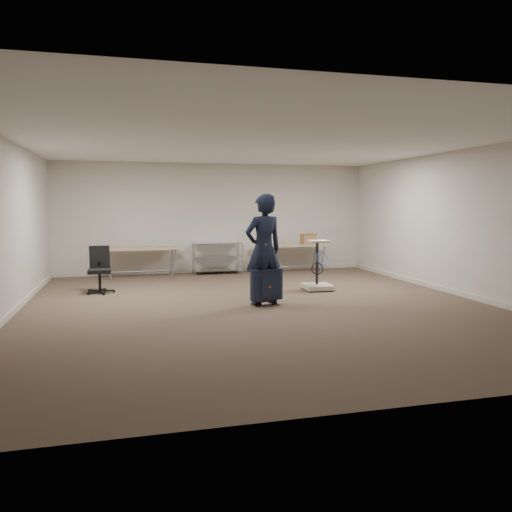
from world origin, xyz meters
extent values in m
plane|color=#4F3C30|center=(0.00, 0.00, 0.00)|extent=(9.00, 9.00, 0.00)
plane|color=beige|center=(0.00, 4.50, 1.40)|extent=(8.00, 0.00, 8.00)
plane|color=beige|center=(0.00, -4.50, 1.40)|extent=(8.00, 0.00, 8.00)
plane|color=beige|center=(-4.00, 0.00, 1.40)|extent=(0.00, 9.00, 9.00)
plane|color=beige|center=(4.00, 0.00, 1.40)|extent=(0.00, 9.00, 9.00)
plane|color=white|center=(0.00, 0.00, 2.80)|extent=(8.00, 8.00, 0.00)
cube|color=beige|center=(0.00, 4.49, 0.05)|extent=(8.00, 0.02, 0.10)
cube|color=beige|center=(-3.99, 0.00, 0.05)|extent=(0.02, 9.00, 0.10)
cube|color=beige|center=(3.99, 0.00, 0.05)|extent=(0.02, 9.00, 0.10)
cube|color=tan|center=(-1.90, 3.95, 0.71)|extent=(1.80, 0.75, 0.03)
cylinder|color=gray|center=(-1.90, 3.95, 0.15)|extent=(1.50, 0.02, 0.02)
cylinder|color=gray|center=(-2.65, 3.65, 0.35)|extent=(0.13, 0.04, 0.69)
cylinder|color=gray|center=(-1.15, 3.65, 0.35)|extent=(0.13, 0.04, 0.69)
cylinder|color=gray|center=(-2.65, 4.25, 0.35)|extent=(0.13, 0.04, 0.69)
cylinder|color=gray|center=(-1.15, 4.25, 0.35)|extent=(0.13, 0.04, 0.69)
cube|color=tan|center=(1.90, 3.95, 0.71)|extent=(1.80, 0.75, 0.03)
cylinder|color=gray|center=(1.90, 3.95, 0.15)|extent=(1.50, 0.02, 0.02)
cylinder|color=gray|center=(1.15, 3.65, 0.35)|extent=(0.13, 0.04, 0.69)
cylinder|color=gray|center=(2.65, 3.65, 0.35)|extent=(0.13, 0.04, 0.69)
cylinder|color=gray|center=(1.15, 4.25, 0.35)|extent=(0.13, 0.04, 0.69)
cylinder|color=gray|center=(2.65, 4.25, 0.35)|extent=(0.13, 0.04, 0.69)
cylinder|color=silver|center=(-0.60, 3.98, 0.40)|extent=(0.02, 0.02, 0.80)
cylinder|color=silver|center=(0.60, 3.98, 0.40)|extent=(0.02, 0.02, 0.80)
cylinder|color=silver|center=(-0.60, 4.42, 0.40)|extent=(0.02, 0.02, 0.80)
cylinder|color=silver|center=(0.60, 4.42, 0.40)|extent=(0.02, 0.02, 0.80)
cube|color=silver|center=(0.00, 4.20, 0.10)|extent=(1.20, 0.45, 0.02)
cube|color=silver|center=(0.00, 4.20, 0.45)|extent=(1.20, 0.45, 0.02)
cube|color=silver|center=(0.00, 4.20, 0.78)|extent=(1.20, 0.45, 0.01)
imported|color=black|center=(0.12, 0.15, 0.97)|extent=(0.80, 0.63, 1.95)
cube|color=black|center=(0.14, 0.03, 0.37)|extent=(0.43, 0.30, 0.54)
cube|color=black|center=(0.14, 0.05, 0.09)|extent=(0.38, 0.23, 0.03)
cylinder|color=black|center=(0.02, 0.00, 0.04)|extent=(0.04, 0.08, 0.07)
cylinder|color=black|center=(0.27, 0.06, 0.04)|extent=(0.04, 0.08, 0.07)
torus|color=black|center=(0.14, 0.03, 0.68)|extent=(0.17, 0.06, 0.17)
cube|color=#DB590B|center=(0.14, 0.05, 0.87)|extent=(0.04, 0.01, 0.42)
cylinder|color=black|center=(-2.75, 2.02, 0.04)|extent=(0.57, 0.57, 0.08)
cylinder|color=black|center=(-2.75, 2.02, 0.24)|extent=(0.06, 0.06, 0.38)
cube|color=black|center=(-2.75, 2.02, 0.44)|extent=(0.44, 0.44, 0.08)
cube|color=black|center=(-2.75, 2.23, 0.71)|extent=(0.40, 0.06, 0.45)
cube|color=#EFE6CE|center=(1.59, 1.30, 0.07)|extent=(0.58, 0.58, 0.09)
cylinder|color=black|center=(1.37, 1.07, 0.02)|extent=(0.07, 0.07, 0.04)
cylinder|color=black|center=(1.59, 1.35, 0.56)|extent=(0.06, 0.06, 0.89)
cube|color=#EFE6CE|center=(1.59, 1.30, 1.01)|extent=(0.40, 0.35, 0.04)
torus|color=blue|center=(1.65, 1.21, 0.67)|extent=(0.29, 0.13, 0.28)
cube|color=olive|center=(2.34, 3.92, 0.86)|extent=(0.38, 0.30, 0.27)
camera|label=1|loc=(-2.16, -8.26, 1.77)|focal=35.00mm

